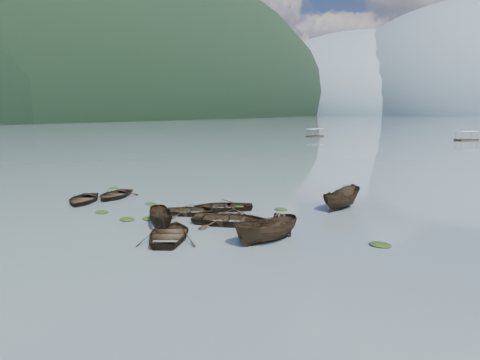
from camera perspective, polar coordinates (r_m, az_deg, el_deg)
The scene contains 23 objects.
ground_plane at distance 25.07m, azimuth -15.18°, elevation -8.22°, with size 2400.00×2400.00×0.00m, color #4F5D63.
left_ridge_far at distance 564.54m, azimuth -29.37°, elevation 7.26°, with size 560.00×1400.00×380.00m, color black.
haze_mtn_a at distance 957.15m, azimuth 16.08°, elevation 8.38°, with size 520.00×520.00×280.00m, color #475666.
haze_mtn_b at distance 919.22m, azimuth 28.19°, elevation 7.64°, with size 520.00×520.00×340.00m, color #475666.
rowboat_0 at distance 37.12m, azimuth -20.21°, elevation -2.83°, with size 3.19×4.46×0.92m, color black.
rowboat_1 at distance 31.11m, azimuth -6.39°, elevation -4.56°, with size 3.05×4.28×0.89m, color black.
rowboat_2 at distance 28.00m, azimuth -10.41°, elevation -6.21°, with size 1.43×3.81×1.47m, color black.
rowboat_3 at distance 25.53m, azimuth -9.24°, elevation -7.69°, with size 3.42×4.79×0.99m, color black.
rowboat_4 at distance 28.31m, azimuth -1.30°, elevation -5.88°, with size 3.61×5.05×1.05m, color black.
rowboat_5 at distance 24.47m, azimuth 3.51°, elevation -8.34°, with size 1.68×4.45×1.72m, color black.
rowboat_6 at distance 38.26m, azimuth -16.39°, elevation -2.29°, with size 3.19×4.46×0.92m, color black.
rowboat_7 at distance 32.32m, azimuth -2.30°, elevation -3.99°, with size 3.20×4.48×0.93m, color black.
rowboat_8 at distance 33.64m, azimuth 13.32°, elevation -3.70°, with size 1.76×4.67×1.80m, color black.
weed_clump_0 at distance 30.23m, azimuth -14.82°, elevation -5.22°, with size 1.13×0.92×0.25m, color black.
weed_clump_1 at distance 32.91m, azimuth -17.96°, elevation -4.19°, with size 1.09×0.87×0.24m, color black.
weed_clump_2 at distance 30.09m, azimuth -11.97°, elevation -5.18°, with size 1.11×0.89×0.24m, color black.
weed_clump_3 at distance 33.27m, azimuth -0.04°, elevation -3.60°, with size 0.94×0.80×0.21m, color black.
weed_clump_4 at distance 25.08m, azimuth 18.19°, elevation -8.35°, with size 1.23×0.98×0.25m, color black.
weed_clump_5 at distance 42.86m, azimuth -16.51°, elevation -1.09°, with size 0.97×0.79×0.21m, color black.
weed_clump_6 at distance 34.89m, azimuth -11.81°, elevation -3.19°, with size 0.96×0.80×0.20m, color black.
weed_clump_7 at distance 32.35m, azimuth 5.47°, elevation -4.01°, with size 1.02×0.82×0.22m, color black.
pontoon_left at distance 126.40m, azimuth 9.94°, elevation 5.70°, with size 2.40×5.77×2.21m, color black, non-canonical shape.
pontoon_centre at distance 123.04m, azimuth 27.94°, elevation 4.68°, with size 2.44×5.85×2.24m, color black, non-canonical shape.
Camera 1 is at (17.95, -15.88, 7.36)m, focal length 32.00 mm.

